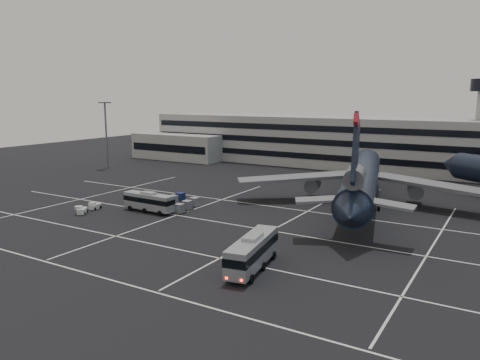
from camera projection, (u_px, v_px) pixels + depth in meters
name	position (u px, v px, depth m)	size (l,w,h in m)	color
ground	(191.00, 226.00, 72.83)	(260.00, 260.00, 0.00)	black
lane_markings	(199.00, 226.00, 72.96)	(90.00, 55.62, 0.01)	silver
terminal	(333.00, 142.00, 133.12)	(125.00, 26.00, 24.00)	gray
hills	(452.00, 168.00, 209.32)	(352.00, 180.00, 44.00)	#38332B
lightpole_left	(106.00, 126.00, 128.09)	(2.40, 2.40, 18.28)	slate
trijet_main	(362.00, 179.00, 83.89)	(46.11, 57.07, 18.08)	black
bus_near	(253.00, 251.00, 54.33)	(4.63, 11.97, 4.13)	gray
bus_far	(149.00, 201.00, 81.26)	(10.06, 2.77, 3.53)	gray
tug_a	(95.00, 206.00, 83.16)	(1.66, 2.33, 1.37)	beige
tug_b	(82.00, 211.00, 79.83)	(2.41, 2.63, 1.46)	beige
uld_cluster	(177.00, 203.00, 84.54)	(7.55, 10.26, 1.67)	#2D2D30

